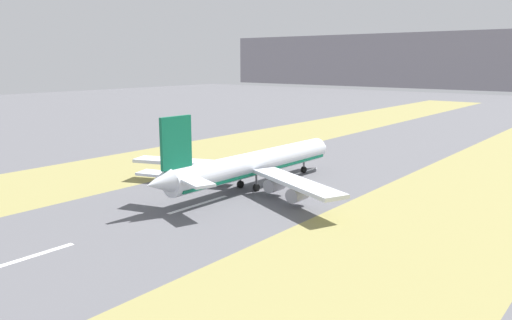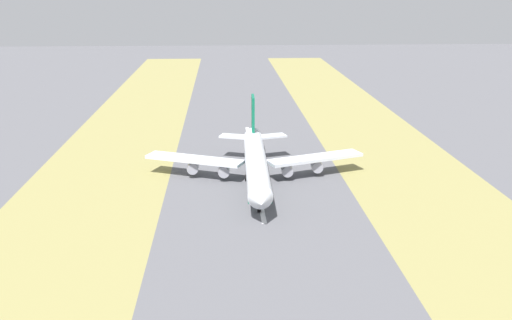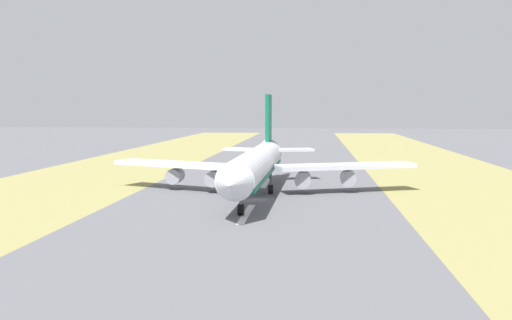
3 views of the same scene
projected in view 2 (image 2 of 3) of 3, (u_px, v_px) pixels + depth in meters
The scene contains 7 objects.
ground_plane at pixel (258, 190), 162.34m from camera, with size 800.00×800.00×0.00m, color #56565B.
grass_median_west at pixel (421, 187), 164.76m from camera, with size 40.00×600.00×0.01m, color olive.
grass_median_east at pixel (91, 193), 159.92m from camera, with size 40.00×600.00×0.01m, color olive.
centreline_dash_near at pixel (248, 133), 224.81m from camera, with size 1.20×18.00×0.01m, color silver.
centreline_dash_mid at pixel (254, 163), 186.50m from camera, with size 1.20×18.00×0.01m, color silver.
centreline_dash_far at pixel (262, 210), 148.19m from camera, with size 1.20×18.00×0.01m, color silver.
airplane_main_jet at pixel (256, 161), 167.45m from camera, with size 64.12×67.09×20.20m.
Camera 2 is at (9.24, 153.13, 53.73)m, focal length 42.00 mm.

